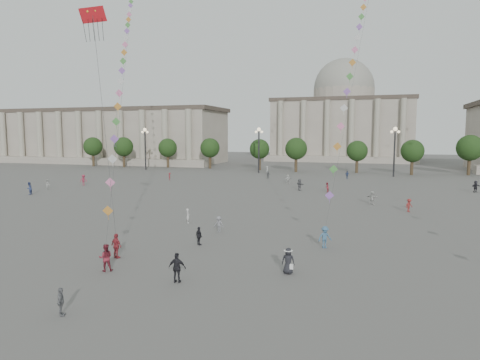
% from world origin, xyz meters
% --- Properties ---
extents(ground, '(360.00, 360.00, 0.00)m').
position_xyz_m(ground, '(0.00, 0.00, 0.00)').
color(ground, '#54524F').
rests_on(ground, ground).
extents(hall_west, '(84.00, 26.22, 17.20)m').
position_xyz_m(hall_west, '(-75.00, 93.89, 8.43)').
color(hall_west, gray).
rests_on(hall_west, ground).
extents(hall_central, '(48.30, 34.30, 35.50)m').
position_xyz_m(hall_central, '(0.00, 129.22, 14.23)').
color(hall_central, gray).
rests_on(hall_central, ground).
extents(tree_row, '(137.12, 5.12, 8.00)m').
position_xyz_m(tree_row, '(0.00, 78.00, 5.39)').
color(tree_row, '#322719').
rests_on(tree_row, ground).
extents(lamp_post_far_west, '(2.00, 0.90, 10.65)m').
position_xyz_m(lamp_post_far_west, '(-45.00, 70.00, 7.35)').
color(lamp_post_far_west, '#262628').
rests_on(lamp_post_far_west, ground).
extents(lamp_post_mid_west, '(2.00, 0.90, 10.65)m').
position_xyz_m(lamp_post_mid_west, '(-15.00, 70.00, 7.35)').
color(lamp_post_mid_west, '#262628').
rests_on(lamp_post_mid_west, ground).
extents(lamp_post_mid_east, '(2.00, 0.90, 10.65)m').
position_xyz_m(lamp_post_mid_east, '(15.00, 70.00, 7.35)').
color(lamp_post_mid_east, '#262628').
rests_on(lamp_post_mid_east, ground).
extents(person_crowd_0, '(1.06, 0.78, 1.68)m').
position_xyz_m(person_crowd_0, '(5.73, 62.08, 0.84)').
color(person_crowd_0, navy).
rests_on(person_crowd_0, ground).
extents(person_crowd_1, '(0.99, 1.01, 1.65)m').
position_xyz_m(person_crowd_1, '(-40.78, 30.54, 0.82)').
color(person_crowd_1, '#BBBAB6').
rests_on(person_crowd_1, ground).
extents(person_crowd_2, '(1.24, 1.43, 1.92)m').
position_xyz_m(person_crowd_2, '(-38.61, 36.89, 0.96)').
color(person_crowd_2, '#962940').
rests_on(person_crowd_2, ground).
extents(person_crowd_4, '(1.54, 1.27, 1.65)m').
position_xyz_m(person_crowd_4, '(-4.29, 50.56, 0.83)').
color(person_crowd_4, beige).
rests_on(person_crowd_4, ground).
extents(person_crowd_6, '(1.04, 0.67, 1.53)m').
position_xyz_m(person_crowd_6, '(-2.95, 9.80, 0.76)').
color(person_crowd_6, slate).
rests_on(person_crowd_6, ground).
extents(person_crowd_7, '(1.70, 1.22, 1.77)m').
position_xyz_m(person_crowd_7, '(10.73, 30.68, 0.88)').
color(person_crowd_7, '#B6B6B2').
rests_on(person_crowd_7, ground).
extents(person_crowd_8, '(1.13, 1.12, 1.57)m').
position_xyz_m(person_crowd_8, '(14.91, 26.38, 0.78)').
color(person_crowd_8, maroon).
rests_on(person_crowd_8, ground).
extents(person_crowd_9, '(1.71, 1.46, 1.86)m').
position_xyz_m(person_crowd_9, '(26.26, 47.59, 0.93)').
color(person_crowd_9, black).
rests_on(person_crowd_9, ground).
extents(person_crowd_10, '(0.62, 0.77, 1.83)m').
position_xyz_m(person_crowd_10, '(-12.42, 68.00, 0.91)').
color(person_crowd_10, silver).
rests_on(person_crowd_10, ground).
extents(person_crowd_12, '(1.65, 1.67, 1.92)m').
position_xyz_m(person_crowd_12, '(-0.59, 41.47, 0.96)').
color(person_crowd_12, '#58575B').
rests_on(person_crowd_12, ground).
extents(person_crowd_13, '(0.60, 0.66, 1.51)m').
position_xyz_m(person_crowd_13, '(-7.45, 12.78, 0.75)').
color(person_crowd_13, beige).
rests_on(person_crowd_13, ground).
extents(person_crowd_16, '(0.95, 0.57, 1.52)m').
position_xyz_m(person_crowd_16, '(-10.00, 58.61, 0.76)').
color(person_crowd_16, slate).
rests_on(person_crowd_16, ground).
extents(person_crowd_17, '(0.81, 1.08, 1.48)m').
position_xyz_m(person_crowd_17, '(-27.84, 49.33, 0.74)').
color(person_crowd_17, maroon).
rests_on(person_crowd_17, ground).
extents(person_crowd_18, '(0.75, 0.87, 1.55)m').
position_xyz_m(person_crowd_18, '(3.85, 40.79, 0.78)').
color(person_crowd_18, '#A02B39').
rests_on(person_crowd_18, ground).
extents(person_crowd_19, '(0.89, 1.05, 1.90)m').
position_xyz_m(person_crowd_19, '(-38.96, 24.61, 0.95)').
color(person_crowd_19, navy).
rests_on(person_crowd_19, ground).
extents(tourist_0, '(1.18, 0.81, 1.86)m').
position_xyz_m(tourist_0, '(-7.30, -0.37, 0.93)').
color(tourist_0, maroon).
rests_on(tourist_0, ground).
extents(tourist_1, '(0.95, 0.85, 1.54)m').
position_xyz_m(tourist_1, '(-2.91, 4.92, 0.77)').
color(tourist_1, black).
rests_on(tourist_1, ground).
extents(tourist_3, '(0.76, 0.93, 1.48)m').
position_xyz_m(tourist_3, '(-4.20, -10.00, 0.74)').
color(tourist_3, slate).
rests_on(tourist_3, ground).
extents(tourist_4, '(1.15, 0.58, 1.88)m').
position_xyz_m(tourist_4, '(-0.71, -3.79, 0.94)').
color(tourist_4, black).
rests_on(tourist_4, ground).
extents(kite_flyer_0, '(1.13, 1.06, 1.84)m').
position_xyz_m(kite_flyer_0, '(-6.28, -3.18, 0.92)').
color(kite_flyer_0, maroon).
rests_on(kite_flyer_0, ground).
extents(kite_flyer_1, '(1.33, 1.19, 1.79)m').
position_xyz_m(kite_flyer_1, '(7.15, 7.10, 0.90)').
color(kite_flyer_1, '#3A6183').
rests_on(kite_flyer_1, ground).
extents(hat_person, '(0.90, 0.63, 1.74)m').
position_xyz_m(hat_person, '(5.54, -0.09, 0.90)').
color(hat_person, black).
rests_on(hat_person, ground).
extents(dragon_kite, '(2.29, 1.02, 17.04)m').
position_xyz_m(dragon_kite, '(-9.62, 1.04, 17.19)').
color(dragon_kite, red).
rests_on(dragon_kite, ground).
extents(kite_train_west, '(25.29, 45.79, 63.96)m').
position_xyz_m(kite_train_west, '(-19.53, 21.41, 20.66)').
color(kite_train_west, '#3F3F3F').
rests_on(kite_train_west, ground).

